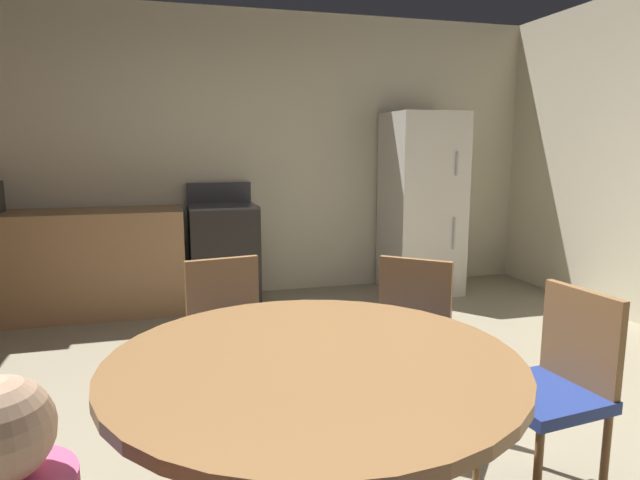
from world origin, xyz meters
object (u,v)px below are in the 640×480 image
Objects in this scene: chair_northeast at (407,335)px; chair_east at (556,381)px; chair_north at (230,334)px; refrigerator at (422,204)px; oven_range at (224,254)px; dining_table at (314,399)px.

chair_northeast and chair_east have the same top height.
chair_north is 1.00× the size of chair_east.
chair_north is 1.00× the size of chair_northeast.
oven_range is at bearing 178.42° from refrigerator.
chair_northeast is (0.67, -2.55, 0.03)m from oven_range.
chair_east is (1.21, -0.92, 0.00)m from chair_north.
oven_range is 2.30m from chair_north.
dining_table is at bearing 0.00° from chair_north.
dining_table is 1.06m from chair_east.
refrigerator is at bearing -165.63° from chair_northeast.
dining_table is (-0.03, -3.33, 0.15)m from oven_range.
chair_northeast reaches higher than dining_table.
chair_east is (1.05, 0.12, -0.11)m from dining_table.
refrigerator reaches higher than chair_east.
chair_north is 1.52m from chair_east.
dining_table is at bearing 0.00° from chair_northeast.
dining_table is 1.56× the size of chair_northeast.
chair_north is (-0.17, 1.04, -0.11)m from dining_table.
chair_north is at bearing -133.66° from refrigerator.
refrigerator is at bearing 127.31° from chair_north.
oven_range is 3.37m from chair_east.
refrigerator reaches higher than chair_northeast.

